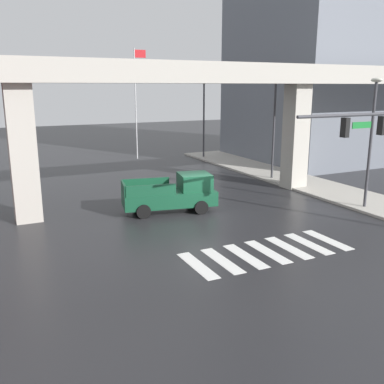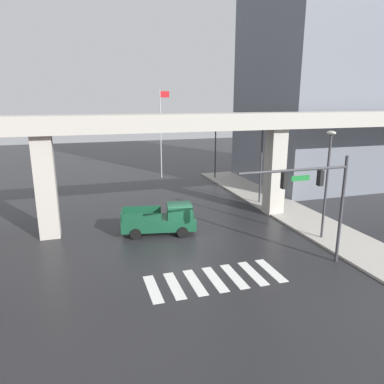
# 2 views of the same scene
# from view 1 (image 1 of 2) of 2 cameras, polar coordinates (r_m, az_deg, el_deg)

# --- Properties ---
(ground_plane) EXTENTS (120.00, 120.00, 0.00)m
(ground_plane) POSITION_cam_1_polar(r_m,az_deg,el_deg) (23.28, 1.68, -3.19)
(ground_plane) COLOR #232326
(crosswalk_stripes) EXTENTS (7.15, 2.80, 0.01)m
(crosswalk_stripes) POSITION_cam_1_polar(r_m,az_deg,el_deg) (18.67, 9.91, -7.77)
(crosswalk_stripes) COLOR silver
(crosswalk_stripes) RESTS_ON ground
(elevated_overpass) EXTENTS (55.88, 2.41, 8.16)m
(elevated_overpass) POSITION_cam_1_polar(r_m,az_deg,el_deg) (25.28, -1.81, 14.33)
(elevated_overpass) COLOR #ADA89E
(elevated_overpass) RESTS_ON ground
(sidewalk_east) EXTENTS (4.00, 36.00, 0.15)m
(sidewalk_east) POSITION_cam_1_polar(r_m,az_deg,el_deg) (30.53, 16.85, 0.47)
(sidewalk_east) COLOR #ADA89E
(sidewalk_east) RESTS_ON ground
(pickup_truck) EXTENTS (5.37, 2.84, 2.08)m
(pickup_truck) POSITION_cam_1_polar(r_m,az_deg,el_deg) (23.94, -2.32, -0.26)
(pickup_truck) COLOR #14472D
(pickup_truck) RESTS_ON ground
(traffic_signal_mast) EXTENTS (6.49, 0.32, 6.20)m
(traffic_signal_mast) POSITION_cam_1_polar(r_m,az_deg,el_deg) (21.38, 23.41, 6.17)
(traffic_signal_mast) COLOR #38383D
(traffic_signal_mast) RESTS_ON ground
(street_lamp_near_corner) EXTENTS (0.44, 0.70, 7.24)m
(street_lamp_near_corner) POSITION_cam_1_polar(r_m,az_deg,el_deg) (25.73, 22.67, 7.74)
(street_lamp_near_corner) COLOR #38383D
(street_lamp_near_corner) RESTS_ON ground
(street_lamp_mid_block) EXTENTS (0.44, 0.70, 7.24)m
(street_lamp_mid_block) POSITION_cam_1_polar(r_m,az_deg,el_deg) (32.27, 10.81, 9.57)
(street_lamp_mid_block) COLOR #38383D
(street_lamp_mid_block) RESTS_ON ground
(street_lamp_far_north) EXTENTS (0.44, 0.70, 7.24)m
(street_lamp_far_north) POSITION_cam_1_polar(r_m,az_deg,el_deg) (41.71, 1.57, 10.71)
(street_lamp_far_north) COLOR #38383D
(street_lamp_far_north) RESTS_ON ground
(fire_hydrant) EXTENTS (0.24, 0.24, 0.85)m
(fire_hydrant) POSITION_cam_1_polar(r_m,az_deg,el_deg) (30.26, 13.21, 1.28)
(fire_hydrant) COLOR red
(fire_hydrant) RESTS_ON ground
(flagpole) EXTENTS (1.16, 0.12, 10.20)m
(flagpole) POSITION_cam_1_polar(r_m,az_deg,el_deg) (41.68, -7.34, 12.45)
(flagpole) COLOR silver
(flagpole) RESTS_ON ground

